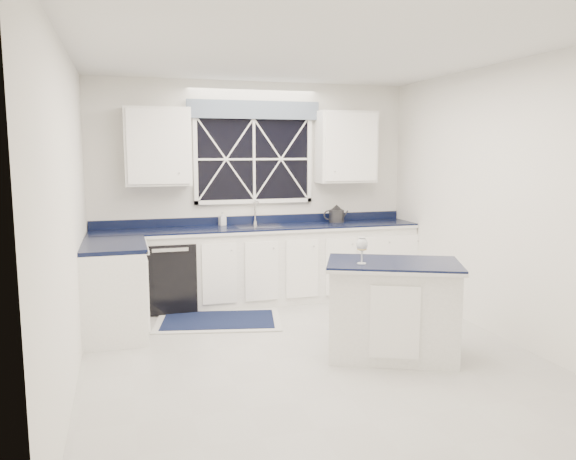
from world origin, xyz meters
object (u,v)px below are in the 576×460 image
object	(u,v)px
island	(392,309)
kettle	(336,214)
wine_glass	(362,245)
soap_bottle	(222,219)
faucet	(256,212)
dishwasher	(169,274)

from	to	relation	value
island	kettle	world-z (taller)	kettle
wine_glass	soap_bottle	distance (m)	2.51
faucet	soap_bottle	world-z (taller)	faucet
dishwasher	wine_glass	world-z (taller)	wine_glass
soap_bottle	wine_glass	bearing A→B (deg)	-71.01
island	kettle	distance (m)	2.38
dishwasher	island	bearing A→B (deg)	-49.92
kettle	faucet	bearing A→B (deg)	-166.73
island	faucet	bearing A→B (deg)	130.58
wine_glass	soap_bottle	xyz separation A→B (m)	(-0.82, 2.37, -0.01)
soap_bottle	dishwasher	bearing A→B (deg)	-162.20
dishwasher	wine_glass	distance (m)	2.70
dishwasher	kettle	bearing A→B (deg)	3.26
faucet	soap_bottle	distance (m)	0.42
dishwasher	kettle	distance (m)	2.25
faucet	wine_glass	xyz separation A→B (m)	(0.40, -2.35, -0.06)
dishwasher	faucet	size ratio (longest dim) A/B	2.72
faucet	kettle	world-z (taller)	faucet
island	kettle	size ratio (longest dim) A/B	4.34
dishwasher	island	size ratio (longest dim) A/B	0.61
wine_glass	soap_bottle	size ratio (longest dim) A/B	1.42
dishwasher	wine_glass	size ratio (longest dim) A/B	3.46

